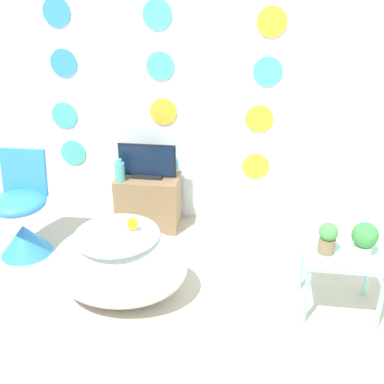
% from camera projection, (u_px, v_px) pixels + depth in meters
% --- Properties ---
extents(wall_back_dotted, '(4.57, 0.05, 2.60)m').
position_uv_depth(wall_back_dotted, '(161.00, 72.00, 3.63)').
color(wall_back_dotted, white).
rests_on(wall_back_dotted, ground_plane).
extents(bathtub, '(0.92, 0.68, 0.51)m').
position_uv_depth(bathtub, '(119.00, 264.00, 3.00)').
color(bathtub, white).
rests_on(bathtub, ground_plane).
extents(rubber_duck, '(0.08, 0.08, 0.09)m').
position_uv_depth(rubber_duck, '(132.00, 223.00, 2.90)').
color(rubber_duck, yellow).
rests_on(rubber_duck, bathtub).
extents(chair, '(0.42, 0.42, 0.82)m').
position_uv_depth(chair, '(22.00, 221.00, 3.48)').
color(chair, '#338CE0').
rests_on(chair, ground_plane).
extents(tv_cabinet, '(0.53, 0.35, 0.46)m').
position_uv_depth(tv_cabinet, '(149.00, 201.00, 3.90)').
color(tv_cabinet, '#8E704C').
rests_on(tv_cabinet, ground_plane).
extents(tv, '(0.49, 0.12, 0.29)m').
position_uv_depth(tv, '(147.00, 163.00, 3.75)').
color(tv, black).
rests_on(tv, tv_cabinet).
extents(vase, '(0.08, 0.08, 0.19)m').
position_uv_depth(vase, '(120.00, 171.00, 3.70)').
color(vase, '#51B2AD').
rests_on(vase, tv_cabinet).
extents(side_table, '(0.49, 0.39, 0.43)m').
position_uv_depth(side_table, '(342.00, 262.00, 2.83)').
color(side_table, '#99E0D8').
rests_on(side_table, ground_plane).
extents(potted_plant_left, '(0.12, 0.12, 0.21)m').
position_uv_depth(potted_plant_left, '(328.00, 237.00, 2.76)').
color(potted_plant_left, '#8C6B4C').
rests_on(potted_plant_left, side_table).
extents(potted_plant_right, '(0.16, 0.16, 0.21)m').
position_uv_depth(potted_plant_right, '(365.00, 237.00, 2.75)').
color(potted_plant_right, beige).
rests_on(potted_plant_right, side_table).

